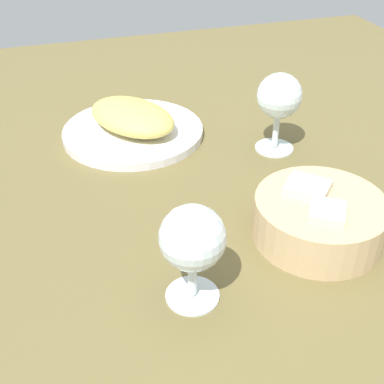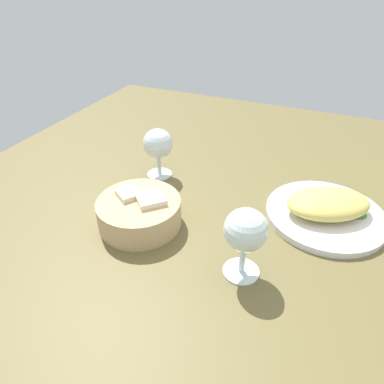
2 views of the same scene
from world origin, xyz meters
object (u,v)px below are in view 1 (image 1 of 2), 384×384
wine_glass_far (279,100)px  wine_glass_near (192,242)px  bread_basket (318,218)px  plate (133,132)px

wine_glass_far → wine_glass_near: bearing=-39.5°
bread_basket → wine_glass_near: size_ratio=1.37×
plate → wine_glass_far: size_ratio=1.85×
plate → bread_basket: size_ratio=1.46×
wine_glass_far → bread_basket: bearing=-11.6°
bread_basket → wine_glass_far: size_ratio=1.27×
plate → wine_glass_near: (39.56, -1.62, 7.31)cm
plate → bread_basket: 38.12cm
wine_glass_near → wine_glass_far: wine_glass_far is taller
wine_glass_near → wine_glass_far: size_ratio=0.93×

